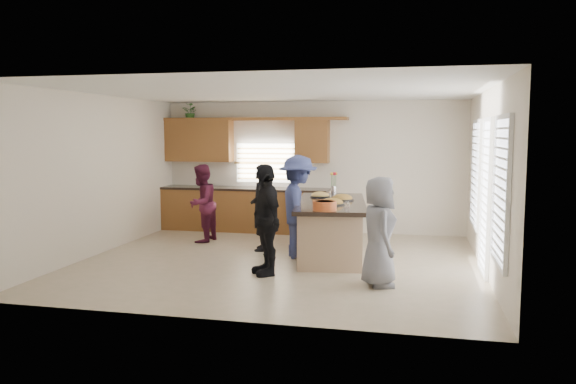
% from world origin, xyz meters
% --- Properties ---
extents(floor, '(6.50, 6.50, 0.00)m').
position_xyz_m(floor, '(0.00, 0.00, 0.00)').
color(floor, '#C4AC91').
rests_on(floor, ground).
extents(room_shell, '(6.52, 6.02, 2.81)m').
position_xyz_m(room_shell, '(0.00, 0.00, 1.90)').
color(room_shell, silver).
rests_on(room_shell, ground).
extents(back_cabinetry, '(4.08, 0.66, 2.46)m').
position_xyz_m(back_cabinetry, '(-1.47, 2.73, 0.91)').
color(back_cabinetry, brown).
rests_on(back_cabinetry, ground).
extents(right_wall_glazing, '(0.06, 4.00, 2.25)m').
position_xyz_m(right_wall_glazing, '(3.22, -0.13, 1.34)').
color(right_wall_glazing, white).
rests_on(right_wall_glazing, ground).
extents(island, '(1.48, 2.82, 0.95)m').
position_xyz_m(island, '(0.78, 0.67, 0.45)').
color(island, tan).
rests_on(island, ground).
extents(platter_front, '(0.41, 0.41, 0.17)m').
position_xyz_m(platter_front, '(0.85, 0.25, 0.98)').
color(platter_front, black).
rests_on(platter_front, island).
extents(platter_mid, '(0.40, 0.40, 0.16)m').
position_xyz_m(platter_mid, '(0.94, 0.90, 0.98)').
color(platter_mid, black).
rests_on(platter_mid, island).
extents(platter_back, '(0.37, 0.37, 0.15)m').
position_xyz_m(platter_back, '(0.48, 1.26, 0.98)').
color(platter_back, black).
rests_on(platter_back, island).
extents(salad_bowl, '(0.37, 0.37, 0.15)m').
position_xyz_m(salad_bowl, '(0.84, -0.49, 1.03)').
color(salad_bowl, '#C95524').
rests_on(salad_bowl, island).
extents(clear_cup, '(0.08, 0.08, 0.09)m').
position_xyz_m(clear_cup, '(1.14, -0.06, 1.00)').
color(clear_cup, white).
rests_on(clear_cup, island).
extents(plate_stack, '(0.23, 0.23, 0.05)m').
position_xyz_m(plate_stack, '(0.52, 1.40, 0.97)').
color(plate_stack, '#BE9BE2').
rests_on(plate_stack, island).
extents(flower_vase, '(0.14, 0.14, 0.42)m').
position_xyz_m(flower_vase, '(0.65, 1.88, 1.18)').
color(flower_vase, silver).
rests_on(flower_vase, island).
extents(potted_plant, '(0.41, 0.38, 0.38)m').
position_xyz_m(potted_plant, '(-2.69, 2.82, 2.59)').
color(potted_plant, '#3B7830').
rests_on(potted_plant, back_cabinetry).
extents(woman_left_back, '(0.48, 0.63, 1.57)m').
position_xyz_m(woman_left_back, '(-0.53, 0.82, 0.78)').
color(woman_left_back, black).
rests_on(woman_left_back, ground).
extents(woman_left_mid, '(0.65, 0.80, 1.52)m').
position_xyz_m(woman_left_mid, '(-1.88, 1.32, 0.76)').
color(woman_left_mid, '#561A32').
rests_on(woman_left_mid, ground).
extents(woman_left_front, '(0.87, 1.05, 1.67)m').
position_xyz_m(woman_left_front, '(0.01, -0.85, 0.84)').
color(woman_left_front, black).
rests_on(woman_left_front, ground).
extents(woman_right_back, '(1.05, 1.30, 1.76)m').
position_xyz_m(woman_right_back, '(0.25, 0.38, 0.88)').
color(woman_right_back, navy).
rests_on(woman_right_back, ground).
extents(woman_right_front, '(0.68, 0.86, 1.54)m').
position_xyz_m(woman_right_front, '(1.71, -1.13, 0.77)').
color(woman_right_front, slate).
rests_on(woman_right_front, ground).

